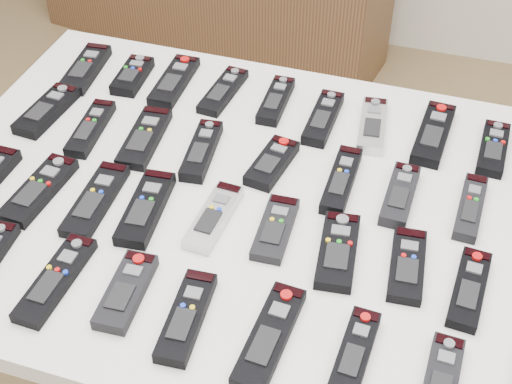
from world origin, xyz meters
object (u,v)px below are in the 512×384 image
(remote_11, at_px, (91,128))
(remote_21, at_px, (96,200))
(remote_10, at_px, (47,110))
(remote_35, at_px, (355,353))
(remote_4, at_px, (276,101))
(remote_23, at_px, (214,217))
(table, at_px, (256,222))
(remote_25, at_px, (338,251))
(remote_1, at_px, (132,76))
(remote_15, at_px, (341,180))
(remote_20, at_px, (39,190))
(remote_3, at_px, (223,91))
(remote_5, at_px, (323,118))
(remote_14, at_px, (272,163))
(remote_26, at_px, (407,265))
(remote_31, at_px, (56,279))
(remote_33, at_px, (186,317))
(remote_17, at_px, (470,207))
(remote_27, at_px, (469,289))
(remote_36, at_px, (441,381))
(remote_2, at_px, (174,81))
(remote_12, at_px, (145,138))
(remote_8, at_px, (493,149))
(remote_13, at_px, (202,151))
(remote_34, at_px, (270,336))
(remote_22, at_px, (146,208))
(remote_16, at_px, (400,195))
(remote_7, at_px, (433,134))
(remote_6, at_px, (372,126))
(remote_0, at_px, (86,69))

(remote_11, distance_m, remote_21, 0.22)
(remote_10, xyz_separation_m, remote_35, (0.74, -0.39, -0.00))
(remote_4, distance_m, remote_23, 0.37)
(table, xyz_separation_m, remote_25, (0.17, -0.09, 0.07))
(remote_1, relative_size, remote_15, 0.76)
(remote_20, height_order, remote_23, same)
(remote_3, height_order, remote_10, remote_10)
(remote_5, relative_size, remote_14, 1.21)
(remote_26, xyz_separation_m, remote_31, (-0.54, -0.20, 0.00))
(remote_33, relative_size, remote_35, 1.10)
(remote_31, bearing_deg, remote_26, 22.39)
(remote_21, bearing_deg, remote_17, 13.61)
(remote_27, relative_size, remote_36, 1.08)
(remote_11, relative_size, remote_31, 0.92)
(remote_2, bearing_deg, remote_36, -43.54)
(remote_12, height_order, remote_21, same)
(remote_35, bearing_deg, remote_31, -176.30)
(remote_15, bearing_deg, remote_2, 153.32)
(remote_8, distance_m, remote_10, 0.91)
(remote_13, bearing_deg, remote_34, -62.32)
(remote_20, relative_size, remote_34, 0.94)
(remote_11, distance_m, remote_36, 0.84)
(table, relative_size, remote_27, 7.66)
(remote_22, xyz_separation_m, remote_33, (0.16, -0.20, -0.00))
(remote_16, bearing_deg, remote_7, 81.81)
(remote_22, xyz_separation_m, remote_27, (0.57, -0.01, -0.00))
(remote_13, xyz_separation_m, remote_34, (0.25, -0.38, -0.00))
(remote_10, bearing_deg, remote_21, -39.54)
(remote_27, bearing_deg, remote_5, 135.97)
(remote_21, distance_m, remote_23, 0.22)
(table, distance_m, remote_35, 0.38)
(remote_12, xyz_separation_m, remote_31, (0.01, -0.38, 0.00))
(remote_23, relative_size, remote_35, 1.06)
(remote_5, bearing_deg, remote_17, -28.42)
(remote_2, relative_size, remote_21, 0.96)
(remote_5, distance_m, remote_6, 0.10)
(remote_0, height_order, remote_1, same)
(remote_12, height_order, remote_20, same)
(remote_34, bearing_deg, remote_27, 37.30)
(remote_34, distance_m, remote_35, 0.13)
(remote_26, height_order, remote_31, same)
(remote_16, distance_m, remote_26, 0.17)
(remote_7, bearing_deg, remote_17, -61.24)
(remote_20, relative_size, remote_35, 1.17)
(remote_17, relative_size, remote_22, 0.90)
(table, height_order, remote_21, remote_21)
(remote_1, xyz_separation_m, remote_33, (0.36, -0.58, 0.00))
(remote_16, bearing_deg, remote_35, -89.71)
(remote_2, relative_size, remote_31, 0.97)
(remote_4, relative_size, remote_8, 1.00)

